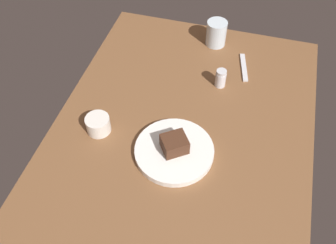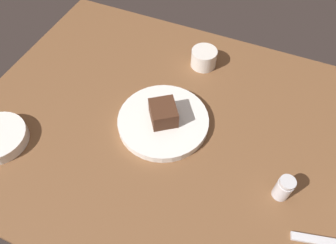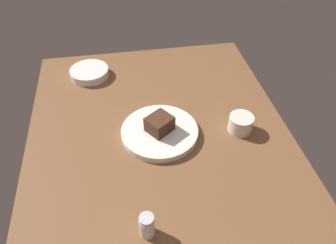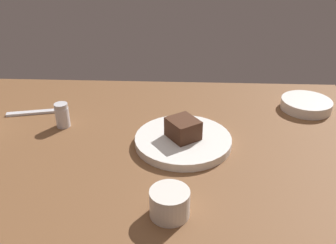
{
  "view_description": "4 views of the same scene",
  "coord_description": "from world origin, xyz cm",
  "px_view_note": "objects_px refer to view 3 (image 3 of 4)",
  "views": [
    {
      "loc": [
        -72.17,
        -16.22,
        98.99
      ],
      "look_at": [
        0.81,
        4.25,
        7.53
      ],
      "focal_mm": 39.97,
      "sensor_mm": 36.0,
      "label": 1
    },
    {
      "loc": [
        14.3,
        -46.76,
        73.58
      ],
      "look_at": [
        -4.86,
        -2.07,
        7.46
      ],
      "focal_mm": 34.08,
      "sensor_mm": 36.0,
      "label": 2
    },
    {
      "loc": [
        68.27,
        -10.21,
        78.52
      ],
      "look_at": [
        -7.93,
        2.86,
        7.26
      ],
      "focal_mm": 35.53,
      "sensor_mm": 36.0,
      "label": 3
    },
    {
      "loc": [
        -7.17,
        81.64,
        53.66
      ],
      "look_at": [
        -3.19,
        -2.02,
        8.32
      ],
      "focal_mm": 39.82,
      "sensor_mm": 36.0,
      "label": 4
    }
  ],
  "objects_px": {
    "dessert_plate": "(161,132)",
    "side_bowl": "(89,73)",
    "salt_shaker": "(147,225)",
    "chocolate_cake_slice": "(159,124)",
    "coffee_cup": "(241,123)"
  },
  "relations": [
    {
      "from": "dessert_plate",
      "to": "side_bowl",
      "type": "xyz_separation_m",
      "value": [
        -0.37,
        -0.23,
        0.0
      ]
    },
    {
      "from": "dessert_plate",
      "to": "salt_shaker",
      "type": "bearing_deg",
      "value": -14.39
    },
    {
      "from": "chocolate_cake_slice",
      "to": "salt_shaker",
      "type": "relative_size",
      "value": 1.09
    },
    {
      "from": "salt_shaker",
      "to": "coffee_cup",
      "type": "bearing_deg",
      "value": 132.38
    },
    {
      "from": "dessert_plate",
      "to": "salt_shaker",
      "type": "distance_m",
      "value": 0.35
    },
    {
      "from": "salt_shaker",
      "to": "side_bowl",
      "type": "distance_m",
      "value": 0.72
    },
    {
      "from": "dessert_plate",
      "to": "chocolate_cake_slice",
      "type": "relative_size",
      "value": 3.3
    },
    {
      "from": "dessert_plate",
      "to": "salt_shaker",
      "type": "relative_size",
      "value": 3.59
    },
    {
      "from": "coffee_cup",
      "to": "side_bowl",
      "type": "bearing_deg",
      "value": -129.24
    },
    {
      "from": "side_bowl",
      "to": "coffee_cup",
      "type": "xyz_separation_m",
      "value": [
        0.39,
        0.48,
        0.01
      ]
    },
    {
      "from": "salt_shaker",
      "to": "side_bowl",
      "type": "height_order",
      "value": "salt_shaker"
    },
    {
      "from": "salt_shaker",
      "to": "side_bowl",
      "type": "xyz_separation_m",
      "value": [
        -0.71,
        -0.14,
        -0.02
      ]
    },
    {
      "from": "chocolate_cake_slice",
      "to": "side_bowl",
      "type": "xyz_separation_m",
      "value": [
        -0.37,
        -0.22,
        -0.03
      ]
    },
    {
      "from": "chocolate_cake_slice",
      "to": "coffee_cup",
      "type": "bearing_deg",
      "value": 85.11
    },
    {
      "from": "dessert_plate",
      "to": "side_bowl",
      "type": "distance_m",
      "value": 0.43
    }
  ]
}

